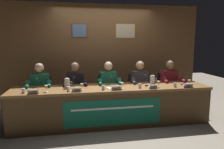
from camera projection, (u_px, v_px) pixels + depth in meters
ground_plane at (112, 122)px, 4.32m from camera, size 12.00×12.00×0.00m
wall_back_panelled at (103, 55)px, 5.45m from camera, size 5.15×0.14×2.60m
conference_table at (113, 99)px, 4.13m from camera, size 3.95×0.83×0.76m
chair_far_left at (42, 98)px, 4.58m from camera, size 0.44×0.44×0.90m
panelist_far_left at (40, 87)px, 4.34m from camera, size 0.51×0.48×1.23m
nameplate_far_left at (33, 92)px, 3.63m from camera, size 0.18×0.06×0.08m
juice_glass_far_left at (46, 87)px, 3.77m from camera, size 0.06×0.06×0.12m
water_cup_far_left at (24, 91)px, 3.68m from camera, size 0.06×0.06×0.08m
microphone_far_left at (36, 87)px, 3.87m from camera, size 0.06×0.17×0.22m
chair_left at (76, 96)px, 4.71m from camera, size 0.44×0.44×0.90m
panelist_left at (75, 86)px, 4.47m from camera, size 0.51×0.48×1.23m
nameplate_left at (77, 89)px, 3.78m from camera, size 0.17×0.06×0.08m
juice_glass_left at (82, 85)px, 3.91m from camera, size 0.06×0.06×0.12m
water_cup_left at (69, 89)px, 3.82m from camera, size 0.06×0.06×0.08m
microphone_left at (74, 85)px, 4.05m from camera, size 0.06×0.17×0.22m
chair_center at (107, 95)px, 4.84m from camera, size 0.44×0.44×0.90m
panelist_center at (109, 85)px, 4.60m from camera, size 0.51×0.48×1.23m
nameplate_center at (116, 88)px, 3.92m from camera, size 0.19×0.06×0.08m
juice_glass_center at (122, 84)px, 4.02m from camera, size 0.06×0.06×0.12m
water_cup_center at (103, 88)px, 3.94m from camera, size 0.06×0.06×0.08m
microphone_center at (111, 83)px, 4.17m from camera, size 0.06×0.17×0.22m
chair_right at (138, 93)px, 4.96m from camera, size 0.44×0.44×0.90m
panelist_right at (140, 84)px, 4.73m from camera, size 0.51×0.48×1.23m
nameplate_right at (153, 87)px, 4.03m from camera, size 0.16×0.06×0.08m
juice_glass_right at (158, 83)px, 4.15m from camera, size 0.06×0.06×0.12m
water_cup_right at (140, 86)px, 4.09m from camera, size 0.06×0.06×0.08m
microphone_right at (146, 82)px, 4.30m from camera, size 0.06×0.17×0.22m
chair_far_right at (166, 92)px, 5.09m from camera, size 0.44×0.44×0.90m
panelist_far_right at (170, 83)px, 4.85m from camera, size 0.51×0.48×1.23m
nameplate_far_right at (188, 85)px, 4.15m from camera, size 0.19×0.06×0.08m
juice_glass_far_right at (189, 82)px, 4.28m from camera, size 0.06×0.06×0.12m
water_cup_far_right at (175, 85)px, 4.18m from camera, size 0.06×0.06×0.08m
microphone_far_right at (182, 81)px, 4.41m from camera, size 0.06×0.17×0.22m
water_pitcher_left_side at (67, 83)px, 4.07m from camera, size 0.15×0.10×0.21m
water_pitcher_right_side at (152, 80)px, 4.42m from camera, size 0.15×0.10×0.21m
document_stack_center at (112, 88)px, 4.09m from camera, size 0.24×0.19×0.01m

